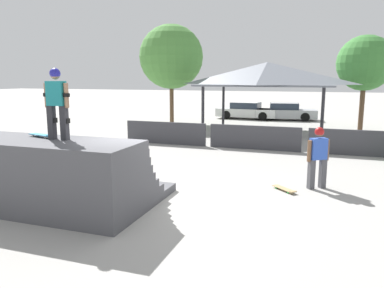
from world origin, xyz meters
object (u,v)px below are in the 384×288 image
Objects in this scene: tree_beside_pavilion at (365,63)px; parked_car_white at (247,111)px; tree_far_back at (171,57)px; skateboard_on_deck at (42,135)px; bystander_walking at (318,153)px; skateboard_on_ground at (285,189)px; parked_car_silver at (285,112)px; skater_on_deck at (57,99)px.

tree_beside_pavilion reaches higher than parked_car_white.
tree_far_back is (-12.05, 0.06, 0.57)m from tree_beside_pavilion.
tree_far_back is at bearing -131.64° from parked_car_white.
tree_far_back reaches higher than tree_beside_pavilion.
skateboard_on_deck reaches higher than bystander_walking.
tree_beside_pavilion is at bearing 121.55° from skateboard_on_ground.
tree_far_back is 7.34m from parked_car_white.
parked_car_white is at bearing 149.84° from tree_beside_pavilion.
parked_car_silver is (-2.53, 17.73, -0.43)m from bystander_walking.
tree_beside_pavilion is 12.07m from tree_far_back.
bystander_walking is at bearing -88.39° from parked_car_silver.
tree_far_back reaches higher than bystander_walking.
tree_beside_pavilion is (8.53, 16.79, 2.17)m from skateboard_on_deck.
skateboard_on_deck is 18.96m from tree_beside_pavilion.
skateboard_on_deck is 0.18× the size of parked_car_silver.
bystander_walking is 18.36m from parked_car_white.
tree_beside_pavilion is at bearing -134.75° from bystander_walking.
skater_on_deck reaches higher than bystander_walking.
parked_car_silver is at bearing 135.94° from tree_beside_pavilion.
skateboard_on_ground is at bearing 31.94° from skater_on_deck.
bystander_walking is 2.42× the size of skateboard_on_ground.
tree_far_back reaches higher than skateboard_on_deck.
skateboard_on_deck is at bearing -116.94° from tree_beside_pavilion.
parked_car_silver reaches higher than skateboard_on_ground.
tree_far_back is at bearing 179.74° from tree_beside_pavilion.
tree_beside_pavilion reaches higher than skater_on_deck.
skater_on_deck is at bearing 1.40° from skateboard_on_deck.
parked_car_white is at bearing -107.99° from bystander_walking.
skateboard_on_deck is 21.28m from parked_car_white.
tree_far_back is at bearing -88.38° from bystander_walking.
parked_car_silver is (3.17, 21.54, -2.03)m from skater_on_deck.
parked_car_white is at bearing 177.07° from parked_car_silver.
skater_on_deck reaches higher than parked_car_white.
skater_on_deck is 18.74m from tree_beside_pavilion.
parked_car_silver is at bearing -116.95° from bystander_walking.
tree_far_back is at bearing 101.93° from skater_on_deck.
skater_on_deck reaches higher than skateboard_on_ground.
skateboard_on_ground is at bearing -56.78° from tree_far_back.
parked_car_silver is (7.28, 4.56, -3.90)m from tree_far_back.
parked_car_white reaches higher than skateboard_on_ground.
parked_car_silver is (3.76, 21.40, -1.15)m from skateboard_on_deck.
bystander_walking is at bearing 32.09° from skater_on_deck.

